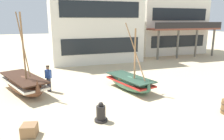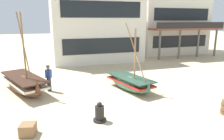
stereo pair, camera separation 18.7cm
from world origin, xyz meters
name	(u,v)px [view 1 (the left image)]	position (x,y,z in m)	size (l,w,h in m)	color
ground_plane	(117,96)	(0.00, 0.00, 0.00)	(120.00, 120.00, 0.00)	#CCB78E
fishing_boat_near_left	(24,84)	(-5.31, 2.58, 0.57)	(3.17, 4.80, 4.93)	brown
fishing_boat_centre_large	(130,82)	(1.20, 0.93, 0.49)	(2.25, 3.94, 4.30)	#427056
fisherman_by_hull	(49,79)	(-3.81, 2.28, 0.83)	(0.42, 0.39, 1.68)	#33333D
capstan_winch	(101,114)	(-1.79, -2.69, 0.36)	(0.60, 0.60, 0.92)	black
cargo_crate	(29,130)	(-4.80, -2.97, 0.24)	(0.58, 0.58, 0.48)	olive
harbor_building_main	(93,27)	(1.62, 12.18, 3.65)	(9.77, 6.69, 7.28)	silver
harbor_building_annex	(165,15)	(12.35, 14.82, 5.05)	(9.48, 9.16, 10.11)	silver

